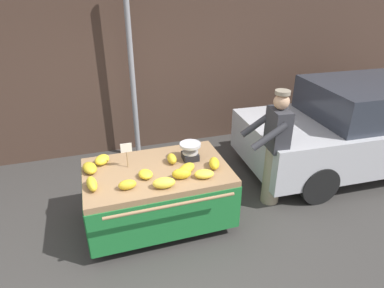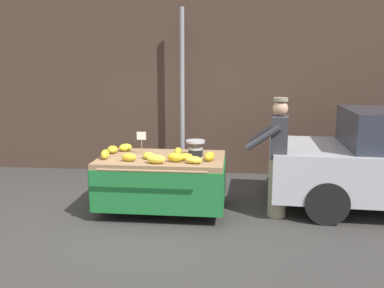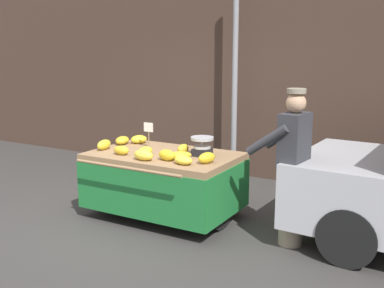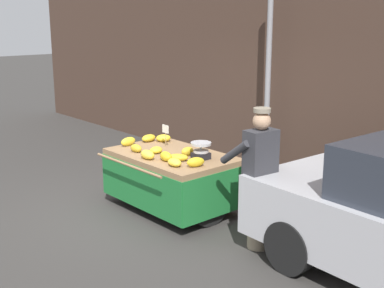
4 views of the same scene
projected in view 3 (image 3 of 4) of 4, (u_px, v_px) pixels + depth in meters
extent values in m
plane|color=#383533|center=(128.00, 225.00, 5.72)|extent=(60.00, 60.00, 0.00)
cube|color=#473328|center=(233.00, 55.00, 7.81)|extent=(16.00, 0.24, 4.02)
cylinder|color=gray|center=(235.00, 82.00, 7.37)|extent=(0.09, 0.09, 3.21)
cube|color=#93704C|center=(164.00, 156.00, 5.87)|extent=(1.82, 1.15, 0.08)
cylinder|color=black|center=(113.00, 180.00, 6.36)|extent=(0.05, 0.72, 0.72)
cylinder|color=#B7B7BC|center=(111.00, 180.00, 6.37)|extent=(0.01, 0.13, 0.13)
cylinder|color=black|center=(223.00, 200.00, 5.55)|extent=(0.05, 0.72, 0.72)
cylinder|color=#B7B7BC|center=(225.00, 200.00, 5.53)|extent=(0.01, 0.13, 0.13)
cylinder|color=#4C4742|center=(184.00, 179.00, 6.37)|extent=(0.05, 0.05, 0.75)
cube|color=#1E7233|center=(137.00, 195.00, 5.44)|extent=(1.82, 0.02, 0.60)
cube|color=#1E7233|center=(187.00, 172.00, 6.42)|extent=(1.82, 0.02, 0.60)
cube|color=#1E7233|center=(108.00, 173.00, 6.38)|extent=(0.02, 1.15, 0.60)
cube|color=#1E7233|center=(229.00, 193.00, 5.49)|extent=(0.02, 1.15, 0.60)
cylinder|color=#93704C|center=(126.00, 168.00, 5.22)|extent=(1.45, 0.04, 0.04)
cube|color=black|center=(202.00, 152.00, 5.71)|extent=(0.20, 0.20, 0.09)
cylinder|color=#B7B7BC|center=(202.00, 144.00, 5.69)|extent=(0.02, 0.02, 0.11)
cylinder|color=#B7B7BC|center=(202.00, 138.00, 5.68)|extent=(0.28, 0.28, 0.04)
cylinder|color=#B7B7BC|center=(202.00, 147.00, 5.70)|extent=(0.21, 0.21, 0.03)
cylinder|color=#997A51|center=(149.00, 140.00, 6.14)|extent=(0.01, 0.01, 0.22)
cube|color=white|center=(148.00, 127.00, 6.10)|extent=(0.14, 0.01, 0.12)
ellipsoid|color=gold|center=(122.00, 140.00, 6.40)|extent=(0.22, 0.30, 0.11)
ellipsoid|color=gold|center=(167.00, 155.00, 5.47)|extent=(0.25, 0.17, 0.13)
ellipsoid|color=yellow|center=(139.00, 139.00, 6.46)|extent=(0.26, 0.28, 0.11)
ellipsoid|color=yellow|center=(146.00, 150.00, 5.80)|extent=(0.22, 0.24, 0.09)
ellipsoid|color=yellow|center=(104.00, 145.00, 6.07)|extent=(0.15, 0.28, 0.13)
ellipsoid|color=yellow|center=(143.00, 155.00, 5.49)|extent=(0.28, 0.18, 0.12)
ellipsoid|color=gold|center=(121.00, 150.00, 5.77)|extent=(0.21, 0.13, 0.11)
ellipsoid|color=gold|center=(183.00, 149.00, 5.82)|extent=(0.12, 0.21, 0.12)
ellipsoid|color=yellow|center=(183.00, 160.00, 5.29)|extent=(0.26, 0.20, 0.10)
ellipsoid|color=gold|center=(207.00, 158.00, 5.35)|extent=(0.19, 0.27, 0.12)
ellipsoid|color=gold|center=(180.00, 155.00, 5.53)|extent=(0.32, 0.30, 0.10)
cylinder|color=gray|center=(291.00, 206.00, 5.09)|extent=(0.26, 0.26, 0.88)
cube|color=#333338|center=(294.00, 140.00, 4.94)|extent=(0.27, 0.40, 0.58)
sphere|color=tan|center=(296.00, 103.00, 4.86)|extent=(0.21, 0.21, 0.21)
cylinder|color=gray|center=(297.00, 91.00, 4.84)|extent=(0.20, 0.20, 0.05)
cylinder|color=#333338|center=(267.00, 140.00, 4.90)|extent=(0.48, 0.14, 0.37)
cylinder|color=#333338|center=(285.00, 134.00, 5.23)|extent=(0.48, 0.14, 0.37)
cylinder|color=black|center=(348.00, 237.00, 4.61)|extent=(0.61, 0.21, 0.60)
cylinder|color=black|center=(380.00, 196.00, 5.90)|extent=(0.61, 0.21, 0.60)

